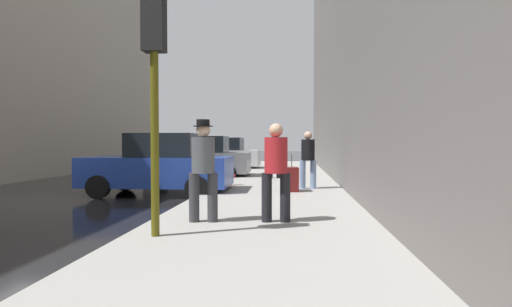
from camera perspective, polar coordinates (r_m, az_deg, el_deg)
ground_plane at (r=11.55m, az=-29.31°, el=-6.23°), size 120.00×120.00×0.00m
sidewalk at (r=9.53m, az=2.14°, el=-7.19°), size 4.00×40.00×0.15m
parked_blue_sedan at (r=11.95m, az=-13.61°, el=-1.72°), size 4.23×2.11×1.79m
parked_gray_coupe at (r=16.89m, az=-7.94°, el=-0.74°), size 4.23×2.11×1.79m
parked_silver_sedan at (r=21.92m, az=-4.86°, el=-0.20°), size 4.25×2.15×1.79m
fire_hydrant at (r=12.91m, az=-3.93°, el=-3.00°), size 0.42×0.22×0.70m
traffic_light at (r=6.16m, az=-14.31°, el=13.03°), size 0.32×0.32×3.60m
pedestrian_in_jeans at (r=12.01m, az=7.44°, el=-0.45°), size 0.52×0.44×1.71m
pedestrian_in_red_jacket at (r=6.92m, az=2.87°, el=-1.94°), size 0.51×0.42×1.71m
pedestrian_with_beanie at (r=6.98m, az=-7.55°, el=-1.66°), size 0.52×0.44×1.78m
pedestrian_with_fedora at (r=15.41m, az=2.67°, el=0.12°), size 0.51×0.43×1.78m
rolling_suitcase at (r=11.35m, az=5.11°, el=-3.67°), size 0.41×0.59×1.04m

